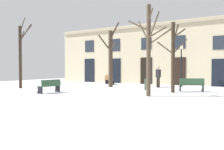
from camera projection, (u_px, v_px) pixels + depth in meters
name	position (u px, v px, depth m)	size (l,w,h in m)	color
ground_plane	(99.00, 92.00, 15.10)	(34.88, 34.88, 0.00)	white
building_facade	(147.00, 53.00, 22.83)	(21.80, 0.60, 6.16)	beige
tree_near_facade	(149.00, 47.00, 12.50)	(2.70, 1.70, 5.13)	#4C3D2D
tree_foreground	(111.00, 56.00, 19.02)	(1.70, 1.75, 5.62)	#423326
tree_right_of_center	(173.00, 55.00, 14.47)	(1.86, 2.13, 4.57)	#382B1E
tree_left_of_center	(21.00, 55.00, 17.77)	(1.90, 0.86, 5.48)	#382B1E
streetlamp	(181.00, 61.00, 19.26)	(0.30, 0.30, 3.67)	black
litter_bin	(147.00, 84.00, 16.17)	(0.41, 0.41, 0.88)	#2D3D2D
bench_back_to_back_left	(50.00, 86.00, 14.34)	(0.58, 1.60, 0.86)	#2D4C33
bench_near_lamp	(109.00, 80.00, 22.21)	(1.55, 1.40, 0.93)	brown
bench_facing_shops	(192.00, 85.00, 15.20)	(1.68, 0.93, 0.91)	#2D4C33
person_by_shop_door	(158.00, 76.00, 18.47)	(0.43, 0.34, 1.77)	#2D271E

